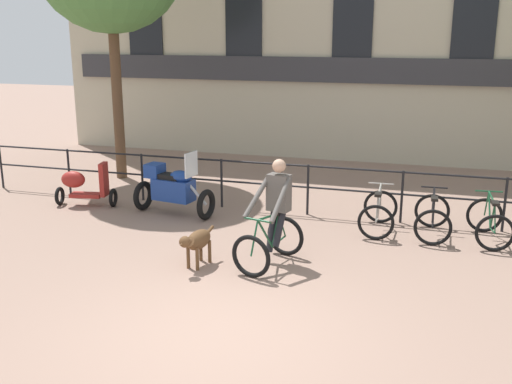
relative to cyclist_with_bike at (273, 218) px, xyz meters
name	(u,v)px	position (x,y,z in m)	size (l,w,h in m)	color
ground_plane	(220,331)	(-0.03, -2.41, -0.76)	(60.00, 60.00, 0.00)	#8E7060
canal_railing	(308,181)	(-0.03, 2.79, -0.05)	(15.05, 0.05, 1.05)	black
cyclist_with_bike	(273,218)	(0.00, 0.00, 0.00)	(0.95, 1.30, 1.70)	black
dog	(197,241)	(-1.12, -0.50, -0.33)	(0.36, 0.96, 0.61)	brown
parked_motorcycle	(173,188)	(-2.67, 1.98, -0.20)	(1.73, 0.88, 1.35)	black
parked_bicycle_near_lamp	(378,213)	(1.46, 2.13, -0.41)	(0.68, 1.12, 0.86)	black
parked_bicycle_mid_left	(433,217)	(2.44, 2.13, -0.41)	(0.69, 1.13, 0.86)	black
parked_bicycle_mid_right	(490,222)	(3.42, 2.13, -0.41)	(0.77, 1.17, 0.86)	black
parked_scooter	(84,185)	(-4.78, 2.00, -0.30)	(1.33, 0.63, 0.96)	black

